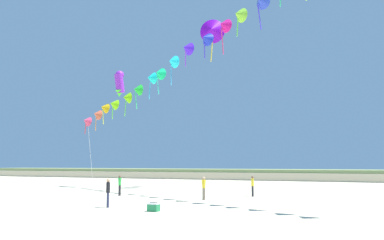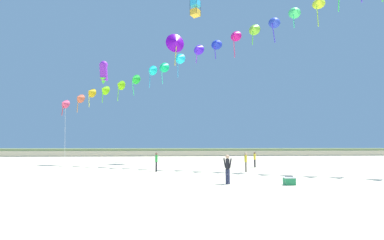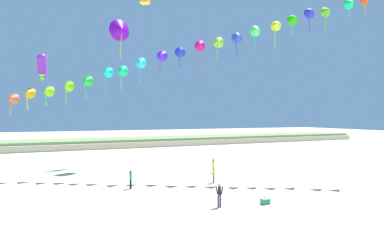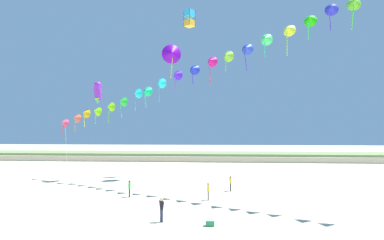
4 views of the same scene
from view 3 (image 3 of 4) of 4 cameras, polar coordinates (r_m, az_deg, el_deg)
ground_plane at (r=18.67m, az=10.46°, el=-18.01°), size 240.00×240.00×0.00m
dune_ridge at (r=63.04m, az=-14.21°, el=-4.15°), size 120.00×11.29×1.58m
person_near_left at (r=27.38m, az=4.13°, el=-10.06°), size 0.21×0.55×1.55m
person_near_right at (r=20.30m, az=5.24°, el=-13.73°), size 0.45×0.46×1.61m
person_mid_center at (r=25.67m, az=-11.62°, el=-10.78°), size 0.21×0.55×1.55m
person_far_left at (r=32.05m, az=4.09°, el=-8.52°), size 0.21×0.53×1.52m
kite_banner_string at (r=30.59m, az=-2.16°, el=12.92°), size 35.88×16.48×18.45m
large_kite_low_lead at (r=34.96m, az=-26.66°, el=9.15°), size 1.12×1.42×2.88m
large_kite_mid_trail at (r=41.53m, az=-13.42°, el=16.39°), size 2.95×1.62×4.98m
beach_cooler at (r=21.73m, az=13.79°, el=-14.74°), size 0.58×0.41×0.46m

